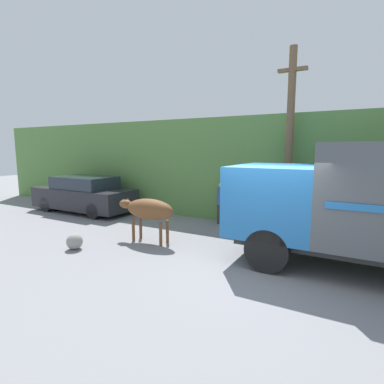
{
  "coord_description": "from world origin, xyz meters",
  "views": [
    {
      "loc": [
        1.71,
        -6.52,
        2.78
      ],
      "look_at": [
        -2.35,
        0.77,
        1.56
      ],
      "focal_mm": 28.0,
      "sensor_mm": 36.0,
      "label": 1
    }
  ],
  "objects_px": {
    "brown_cow": "(149,210)",
    "roadside_rock": "(75,242)",
    "pedestrian_on_hill": "(221,201)",
    "parked_suv": "(84,195)",
    "utility_pole": "(289,139)"
  },
  "relations": [
    {
      "from": "brown_cow",
      "to": "utility_pole",
      "type": "xyz_separation_m",
      "value": [
        3.36,
        3.11,
        2.1
      ]
    },
    {
      "from": "parked_suv",
      "to": "roadside_rock",
      "type": "xyz_separation_m",
      "value": [
        3.76,
        -3.64,
        -0.55
      ]
    },
    {
      "from": "pedestrian_on_hill",
      "to": "roadside_rock",
      "type": "xyz_separation_m",
      "value": [
        -2.42,
        -4.59,
        -0.64
      ]
    },
    {
      "from": "brown_cow",
      "to": "pedestrian_on_hill",
      "type": "bearing_deg",
      "value": 76.19
    },
    {
      "from": "parked_suv",
      "to": "utility_pole",
      "type": "xyz_separation_m",
      "value": [
        8.5,
        1.04,
        2.31
      ]
    },
    {
      "from": "parked_suv",
      "to": "utility_pole",
      "type": "bearing_deg",
      "value": 10.09
    },
    {
      "from": "brown_cow",
      "to": "utility_pole",
      "type": "bearing_deg",
      "value": 48.09
    },
    {
      "from": "parked_suv",
      "to": "roadside_rock",
      "type": "bearing_deg",
      "value": -40.96
    },
    {
      "from": "pedestrian_on_hill",
      "to": "brown_cow",
      "type": "bearing_deg",
      "value": 73.81
    },
    {
      "from": "roadside_rock",
      "to": "brown_cow",
      "type": "bearing_deg",
      "value": 48.83
    },
    {
      "from": "roadside_rock",
      "to": "parked_suv",
      "type": "bearing_deg",
      "value": 135.93
    },
    {
      "from": "brown_cow",
      "to": "utility_pole",
      "type": "relative_size",
      "value": 0.33
    },
    {
      "from": "brown_cow",
      "to": "roadside_rock",
      "type": "relative_size",
      "value": 4.48
    },
    {
      "from": "parked_suv",
      "to": "brown_cow",
      "type": "bearing_deg",
      "value": -18.82
    },
    {
      "from": "parked_suv",
      "to": "roadside_rock",
      "type": "relative_size",
      "value": 10.78
    }
  ]
}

